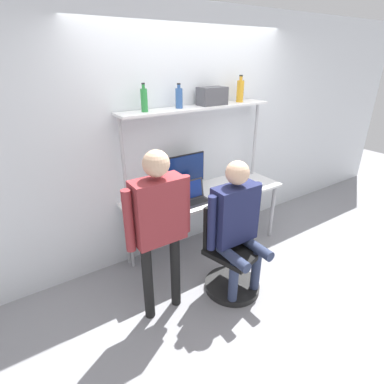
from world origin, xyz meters
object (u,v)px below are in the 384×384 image
Objects in this scene: cell_phone at (215,197)px; office_chair at (230,263)px; storage_box at (212,96)px; person_standing at (159,217)px; bottle_blue at (179,98)px; person_seated at (237,219)px; monitor at (185,173)px; laptop at (191,196)px; bottle_green at (144,100)px; bottle_amber at (240,91)px.

cell_phone is 0.16× the size of office_chair.
storage_box is at bearing 66.65° from office_chair.
cell_phone is 0.10× the size of person_standing.
person_seated is at bearing -86.28° from bottle_blue.
laptop is (-0.06, -0.21, -0.19)m from monitor.
bottle_blue is 0.42m from storage_box.
monitor is at bearing -38.17° from bottle_blue.
monitor is 1.38× the size of laptop.
office_chair is 1.74m from bottle_blue.
cell_phone is 0.57× the size of bottle_green.
monitor is 0.32× the size of person_standing.
cell_phone is 1.28m from bottle_green.
office_chair reaches higher than cell_phone.
bottle_blue is (-0.06, 0.90, 0.99)m from person_seated.
storage_box is at bearing 180.00° from bottle_amber.
person_seated is at bearing -11.37° from person_standing.
laptop is 0.26× the size of person_seated.
bottle_green is (0.28, 0.75, 0.83)m from person_standing.
laptop is at bearing -93.28° from bottle_blue.
monitor is 1.90× the size of bottle_green.
laptop is 0.29m from cell_phone.
bottle_green is at bearing 146.32° from laptop.
bottle_blue reaches higher than cell_phone.
person_seated is at bearing -111.74° from storage_box.
bottle_amber is (0.76, 0.90, 1.02)m from person_seated.
person_seated is (0.07, -0.65, -0.00)m from laptop.
laptop is at bearing -163.51° from bottle_amber.
storage_box is (-0.40, 0.00, -0.03)m from bottle_amber.
bottle_amber is 0.40m from storage_box.
bottle_amber reaches higher than monitor.
person_standing is at bearing -110.68° from bottle_green.
bottle_amber is at bearing 29.51° from cell_phone.
bottle_amber is at bearing 26.91° from person_standing.
office_chair is 3.57× the size of bottle_green.
cell_phone is at bearing -25.90° from bottle_green.
laptop is at bearing 37.83° from person_standing.
storage_box is at bearing 34.78° from person_standing.
monitor reaches higher than office_chair.
person_standing is at bearing -145.22° from storage_box.
bottle_blue is at bearing -180.00° from storage_box.
monitor is 0.89m from person_seated.
bottle_green is (-0.65, 0.31, 1.06)m from cell_phone.
bottle_amber is at bearing 16.49° from laptop.
laptop is 1.16× the size of storage_box.
person_seated is (0.01, -0.87, -0.19)m from monitor.
cell_phone is 0.62× the size of bottle_blue.
storage_box reaches higher than person_seated.
bottle_blue is (-0.04, 0.03, 0.80)m from monitor.
laptop is at bearing 95.82° from office_chair.
person_seated is at bearing -109.23° from cell_phone.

